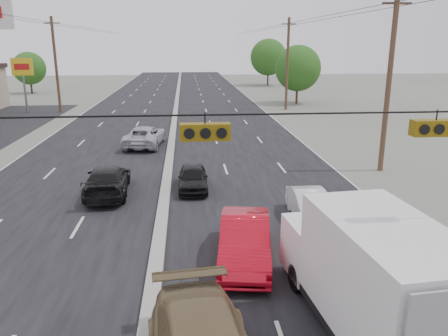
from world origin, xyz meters
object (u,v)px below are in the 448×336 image
Objects in this scene: utility_pole_right_b at (389,83)px; box_truck at (369,275)px; red_sedan at (245,241)px; oncoming_near at (108,181)px; tree_right_far at (268,57)px; oncoming_far at (145,136)px; pole_sign_far at (23,71)px; queue_car_b at (310,207)px; utility_pole_left_c at (56,65)px; tree_right_mid at (298,68)px; queue_car_a at (193,178)px; tree_left_far at (29,68)px; utility_pole_right_c at (287,64)px.

box_truck is at bearing -115.54° from utility_pole_right_b.
red_sedan reaches higher than oncoming_near.
oncoming_far is (-17.91, -47.32, -4.22)m from tree_right_far.
pole_sign_far is (-28.50, 25.00, -0.70)m from utility_pole_right_b.
pole_sign_far is at bearing 138.74° from utility_pole_right_b.
queue_car_b is (0.69, 7.44, -1.06)m from box_truck.
utility_pole_right_b is at bearing -45.00° from utility_pole_left_c.
tree_right_mid is 28.23m from oncoming_far.
utility_pole_left_c reaches higher than queue_car_b.
queue_car_a is at bearing -178.30° from oncoming_near.
oncoming_far is at bearing -98.18° from oncoming_near.
tree_right_mid is (31.00, 5.00, -0.07)m from pole_sign_far.
utility_pole_right_b reaches higher than pole_sign_far.
queue_car_b is (-6.29, -7.16, -4.47)m from utility_pole_right_b.
tree_right_far reaches higher than tree_left_far.
queue_car_b is (18.71, -32.16, -4.47)m from utility_pole_left_c.
pole_sign_far is at bearing -73.30° from tree_left_far.
utility_pole_left_c is 1.67× the size of pole_sign_far.
oncoming_near is (-8.34, 11.64, -0.99)m from box_truck.
utility_pole_right_b is (25.00, -25.00, 0.00)m from utility_pole_left_c.
utility_pole_left_c is 1.49× the size of box_truck.
utility_pole_right_c is 33.07m from queue_car_b.
utility_pole_right_b is at bearing -172.36° from oncoming_near.
queue_car_b is 0.74× the size of oncoming_far.
utility_pole_right_c reaches higher than tree_right_mid.
tree_left_far is at bearing 106.70° from pole_sign_far.
tree_left_far is at bearing -165.26° from tree_right_far.
utility_pole_left_c is 1.00× the size of utility_pole_right_b.
utility_pole_left_c is 35.36m from utility_pole_right_b.
red_sedan is (-9.50, -10.47, -4.33)m from utility_pole_right_b.
tree_right_far is at bearing 14.74° from tree_left_far.
utility_pole_right_c is at bearing 74.61° from box_truck.
queue_car_b is at bearing -131.31° from utility_pole_right_b.
queue_car_a is at bearing -111.91° from utility_pole_right_c.
utility_pole_right_b is at bearing 50.11° from queue_car_b.
utility_pole_right_b is 56.72m from tree_left_far.
utility_pole_right_c is 30.08m from queue_car_a.
pole_sign_far is at bearing 126.05° from queue_car_b.
utility_pole_right_b is at bearing -52.52° from tree_left_far.
tree_left_far is at bearing 149.90° from utility_pole_right_c.
oncoming_near is at bearing -118.39° from tree_right_mid.
utility_pole_left_c is 38.95m from red_sedan.
oncoming_near is (13.18, -27.96, -3.69)m from pole_sign_far.
queue_car_a is 6.63m from queue_car_b.
red_sedan is at bearing -132.22° from utility_pole_right_b.
pole_sign_far is (-3.50, -0.00, -0.70)m from utility_pole_left_c.
utility_pole_left_c is 2.74× the size of queue_car_a.
utility_pole_left_c is 1.00× the size of utility_pole_right_c.
box_truck is at bearing -98.56° from tree_right_far.
pole_sign_far reaches higher than red_sedan.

